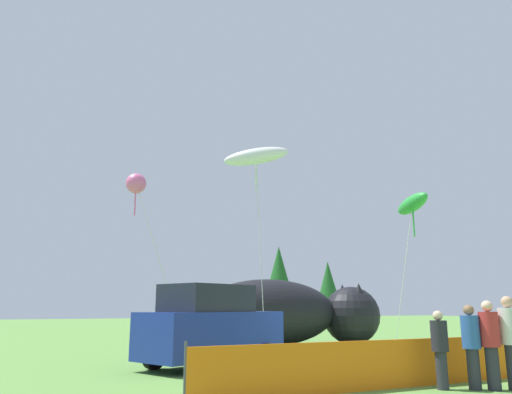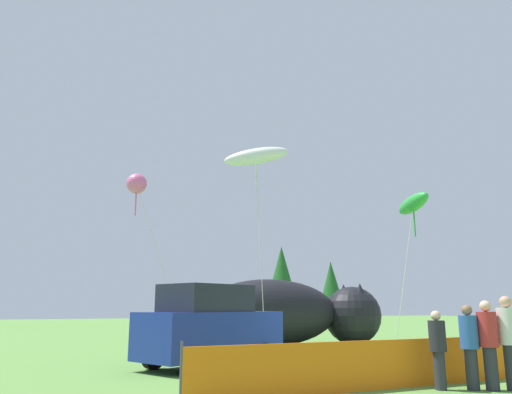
{
  "view_description": "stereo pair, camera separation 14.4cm",
  "coord_description": "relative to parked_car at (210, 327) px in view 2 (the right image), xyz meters",
  "views": [
    {
      "loc": [
        -8.32,
        -12.36,
        1.69
      ],
      "look_at": [
        -1.08,
        3.39,
        5.48
      ],
      "focal_mm": 35.0,
      "sensor_mm": 36.0,
      "label": 1
    },
    {
      "loc": [
        -8.19,
        -12.42,
        1.69
      ],
      "look_at": [
        -1.08,
        3.39,
        5.48
      ],
      "focal_mm": 35.0,
      "sensor_mm": 36.0,
      "label": 2
    }
  ],
  "objects": [
    {
      "name": "parked_car",
      "position": [
        0.0,
        0.0,
        0.0
      ],
      "size": [
        4.6,
        3.34,
        2.28
      ],
      "rotation": [
        0.0,
        0.0,
        0.41
      ],
      "color": "navy",
      "rests_on": "ground"
    },
    {
      "name": "kite_white_ghost",
      "position": [
        2.6,
        2.58,
        6.07
      ],
      "size": [
        2.52,
        1.77,
        7.72
      ],
      "color": "silver",
      "rests_on": "ground"
    },
    {
      "name": "spectator_in_white_shirt",
      "position": [
        3.13,
        -5.51,
        -0.24
      ],
      "size": [
        0.35,
        0.35,
        1.59
      ],
      "color": "#2D2D38",
      "rests_on": "ground"
    },
    {
      "name": "safety_fence",
      "position": [
        2.12,
        -4.98,
        -0.61
      ],
      "size": [
        8.8,
        0.16,
        1.09
      ],
      "rotation": [
        0.0,
        0.0,
        0.01
      ],
      "color": "orange",
      "rests_on": "ground"
    },
    {
      "name": "kite_pink_octopus",
      "position": [
        -1.18,
        5.84,
        5.35
      ],
      "size": [
        2.78,
        0.81,
        6.9
      ],
      "color": "silver",
      "rests_on": "ground"
    },
    {
      "name": "horizon_tree_east",
      "position": [
        25.84,
        33.91,
        2.92
      ],
      "size": [
        2.75,
        2.75,
        6.56
      ],
      "color": "brown",
      "rests_on": "ground"
    },
    {
      "name": "kite_green_fish",
      "position": [
        8.67,
        1.08,
        4.49
      ],
      "size": [
        1.56,
        2.22,
        6.07
      ],
      "color": "silver",
      "rests_on": "ground"
    },
    {
      "name": "spectator_in_yellow_shirt",
      "position": [
        4.43,
        -6.18,
        -0.07
      ],
      "size": [
        0.41,
        0.41,
        1.89
      ],
      "color": "#2D2D38",
      "rests_on": "ground"
    },
    {
      "name": "inflatable_cat",
      "position": [
        5.62,
        5.9,
        0.2
      ],
      "size": [
        8.36,
        3.98,
        2.83
      ],
      "rotation": [
        0.0,
        0.0,
        -0.19
      ],
      "color": "black",
      "rests_on": "ground"
    },
    {
      "name": "ground_plane",
      "position": [
        3.4,
        -1.42,
        -1.11
      ],
      "size": [
        120.0,
        120.0,
        0.0
      ],
      "primitive_type": "plane",
      "color": "#609342"
    },
    {
      "name": "horizon_tree_mid",
      "position": [
        17.37,
        29.41,
        3.42
      ],
      "size": [
        3.09,
        3.09,
        7.37
      ],
      "color": "brown",
      "rests_on": "ground"
    },
    {
      "name": "spectator_in_grey_shirt",
      "position": [
        3.73,
        -5.8,
        -0.17
      ],
      "size": [
        0.37,
        0.37,
        1.71
      ],
      "color": "#2D2D38",
      "rests_on": "ground"
    },
    {
      "name": "spectator_in_green_shirt",
      "position": [
        4.03,
        -6.02,
        -0.12
      ],
      "size": [
        0.39,
        0.39,
        1.8
      ],
      "color": "#2D2D38",
      "rests_on": "ground"
    },
    {
      "name": "folding_chair",
      "position": [
        7.41,
        -3.26,
        -0.57
      ],
      "size": [
        0.58,
        0.58,
        0.91
      ],
      "rotation": [
        0.0,
        0.0,
        -1.38
      ],
      "color": "#267F33",
      "rests_on": "ground"
    }
  ]
}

